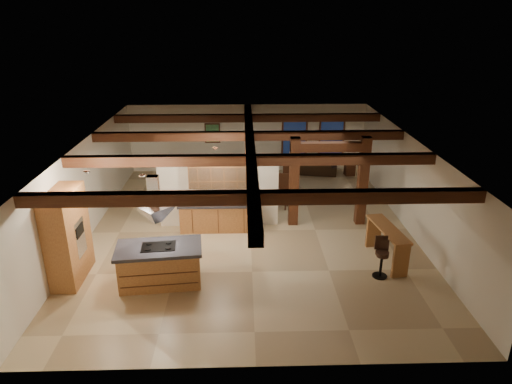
# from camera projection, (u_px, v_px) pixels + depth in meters

# --- Properties ---
(ground) EXTENTS (12.00, 12.00, 0.00)m
(ground) POSITION_uv_depth(u_px,v_px,m) (250.00, 231.00, 14.49)
(ground) COLOR #C9B386
(ground) RESTS_ON ground
(room_walls) EXTENTS (12.00, 12.00, 12.00)m
(room_walls) POSITION_uv_depth(u_px,v_px,m) (250.00, 178.00, 13.84)
(room_walls) COLOR silver
(room_walls) RESTS_ON ground
(ceiling_beams) EXTENTS (10.00, 12.00, 0.28)m
(ceiling_beams) POSITION_uv_depth(u_px,v_px,m) (250.00, 147.00, 13.49)
(ceiling_beams) COLOR #37140D
(ceiling_beams) RESTS_ON room_walls
(timber_posts) EXTENTS (2.50, 0.30, 2.90)m
(timber_posts) POSITION_uv_depth(u_px,v_px,m) (329.00, 172.00, 14.38)
(timber_posts) COLOR #37140D
(timber_posts) RESTS_ON ground
(partition_wall) EXTENTS (3.80, 0.18, 2.20)m
(partition_wall) POSITION_uv_depth(u_px,v_px,m) (219.00, 193.00, 14.53)
(partition_wall) COLOR silver
(partition_wall) RESTS_ON ground
(pantry_cabinet) EXTENTS (0.67, 1.60, 2.40)m
(pantry_cabinet) POSITION_uv_depth(u_px,v_px,m) (68.00, 236.00, 11.51)
(pantry_cabinet) COLOR #B07438
(pantry_cabinet) RESTS_ON ground
(back_counter) EXTENTS (2.50, 0.66, 0.94)m
(back_counter) POSITION_uv_depth(u_px,v_px,m) (219.00, 216.00, 14.40)
(back_counter) COLOR #B07438
(back_counter) RESTS_ON ground
(upper_display_cabinet) EXTENTS (1.80, 0.36, 0.95)m
(upper_display_cabinet) POSITION_uv_depth(u_px,v_px,m) (218.00, 173.00, 14.08)
(upper_display_cabinet) COLOR #B07438
(upper_display_cabinet) RESTS_ON partition_wall
(range_hood) EXTENTS (1.10, 1.10, 1.40)m
(range_hood) POSITION_uv_depth(u_px,v_px,m) (156.00, 220.00, 11.05)
(range_hood) COLOR silver
(range_hood) RESTS_ON room_walls
(back_windows) EXTENTS (2.70, 0.07, 1.70)m
(back_windows) POSITION_uv_depth(u_px,v_px,m) (313.00, 137.00, 19.55)
(back_windows) COLOR #37140D
(back_windows) RESTS_ON room_walls
(framed_art) EXTENTS (0.65, 0.05, 0.85)m
(framed_art) POSITION_uv_depth(u_px,v_px,m) (212.00, 133.00, 19.36)
(framed_art) COLOR #37140D
(framed_art) RESTS_ON room_walls
(recessed_cans) EXTENTS (3.16, 2.46, 0.03)m
(recessed_cans) POSITION_uv_depth(u_px,v_px,m) (152.00, 164.00, 11.58)
(recessed_cans) COLOR silver
(recessed_cans) RESTS_ON room_walls
(kitchen_island) EXTENTS (2.23, 1.34, 1.05)m
(kitchen_island) POSITION_uv_depth(u_px,v_px,m) (160.00, 265.00, 11.50)
(kitchen_island) COLOR #B07438
(kitchen_island) RESTS_ON ground
(dining_table) EXTENTS (2.06, 1.37, 0.67)m
(dining_table) POSITION_uv_depth(u_px,v_px,m) (267.00, 190.00, 16.90)
(dining_table) COLOR #3C200F
(dining_table) RESTS_ON ground
(sofa) EXTENTS (2.07, 1.13, 0.57)m
(sofa) POSITION_uv_depth(u_px,v_px,m) (314.00, 167.00, 19.59)
(sofa) COLOR black
(sofa) RESTS_ON ground
(microwave) EXTENTS (0.51, 0.40, 0.25)m
(microwave) POSITION_uv_depth(u_px,v_px,m) (245.00, 198.00, 14.20)
(microwave) COLOR #AFAFB3
(microwave) RESTS_ON back_counter
(bar_counter) EXTENTS (0.74, 1.96, 1.00)m
(bar_counter) POSITION_uv_depth(u_px,v_px,m) (387.00, 239.00, 12.50)
(bar_counter) COLOR #B07438
(bar_counter) RESTS_ON ground
(side_table) EXTENTS (0.42, 0.42, 0.50)m
(side_table) POSITION_uv_depth(u_px,v_px,m) (350.00, 169.00, 19.42)
(side_table) COLOR #37140D
(side_table) RESTS_ON ground
(table_lamp) EXTENTS (0.26, 0.26, 0.31)m
(table_lamp) POSITION_uv_depth(u_px,v_px,m) (350.00, 159.00, 19.24)
(table_lamp) COLOR black
(table_lamp) RESTS_ON side_table
(bar_stool_a) EXTENTS (0.36, 0.37, 1.01)m
(bar_stool_a) POSITION_uv_depth(u_px,v_px,m) (382.00, 259.00, 11.81)
(bar_stool_a) COLOR black
(bar_stool_a) RESTS_ON ground
(bar_stool_b) EXTENTS (0.39, 0.39, 1.11)m
(bar_stool_b) POSITION_uv_depth(u_px,v_px,m) (381.00, 257.00, 11.80)
(bar_stool_b) COLOR black
(bar_stool_b) RESTS_ON ground
(dining_chairs) EXTENTS (2.30, 2.30, 1.22)m
(dining_chairs) POSITION_uv_depth(u_px,v_px,m) (267.00, 183.00, 16.80)
(dining_chairs) COLOR #37140D
(dining_chairs) RESTS_ON ground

